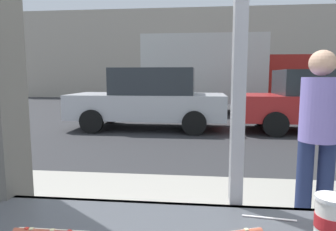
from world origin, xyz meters
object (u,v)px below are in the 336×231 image
object	(u,v)px
box_truck	(219,72)
parked_car_silver	(150,99)
soda_cup_right	(331,220)
parked_car_red	(322,101)
pedestrian	(318,131)

from	to	relation	value
box_truck	parked_car_silver	bearing A→B (deg)	-117.23
soda_cup_right	parked_car_silver	world-z (taller)	parked_car_silver
soda_cup_right	parked_car_red	xyz separation A→B (m)	(2.91, 7.67, -0.22)
soda_cup_right	pedestrian	bearing A→B (deg)	70.69
parked_car_silver	pedestrian	distance (m)	6.38
parked_car_silver	pedestrian	size ratio (longest dim) A/B	2.72
soda_cup_right	box_truck	distance (m)	12.06
box_truck	pedestrian	distance (m)	10.27
soda_cup_right	pedestrian	size ratio (longest dim) A/B	0.19
parked_car_silver	parked_car_red	xyz separation A→B (m)	(4.77, 0.00, -0.02)
soda_cup_right	parked_car_silver	xyz separation A→B (m)	(-1.86, 7.67, -0.20)
parked_car_silver	pedestrian	bearing A→B (deg)	-66.98
soda_cup_right	pedestrian	distance (m)	1.91
box_truck	pedestrian	xyz separation A→B (m)	(0.24, -10.24, -0.67)
soda_cup_right	box_truck	size ratio (longest dim) A/B	0.05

